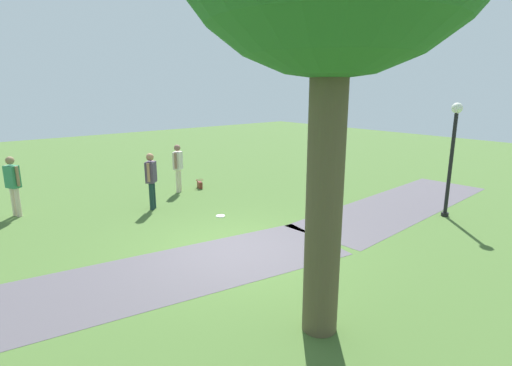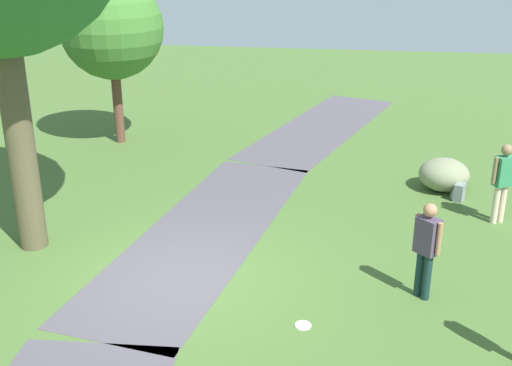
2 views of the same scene
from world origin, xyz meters
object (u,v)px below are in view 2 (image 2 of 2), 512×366
Objects in this scene: lawn_boulder at (444,175)px; man_near_boulder at (427,244)px; young_tree_near_path at (112,28)px; passerby_on_path at (503,178)px; backpack_by_boulder at (459,192)px; frisbee_on_grass at (303,325)px.

man_near_boulder reaches higher than lawn_boulder.
passerby_on_path is (-4.09, -9.60, -2.23)m from young_tree_near_path.
young_tree_near_path is at bearing 71.40° from backpack_by_boulder.
passerby_on_path is 5.76m from frisbee_on_grass.
man_near_boulder reaches higher than frisbee_on_grass.
passerby_on_path is at bearing -149.77° from backpack_by_boulder.
man_near_boulder is at bearing -133.12° from young_tree_near_path.
backpack_by_boulder is at bearing -29.28° from frisbee_on_grass.
frisbee_on_grass is at bearing 139.91° from passerby_on_path.
man_near_boulder is at bearing 150.68° from passerby_on_path.
man_near_boulder is 4.17× the size of backpack_by_boulder.
young_tree_near_path is 10.80m from frisbee_on_grass.
passerby_on_path reaches higher than lawn_boulder.
man_near_boulder is (-4.89, 0.91, 0.59)m from lawn_boulder.
lawn_boulder is at bearing -10.58° from man_near_boulder.
young_tree_near_path is at bearing 46.88° from man_near_boulder.
young_tree_near_path is 2.77× the size of man_near_boulder.
backpack_by_boulder is at bearing -156.48° from lawn_boulder.
passerby_on_path is (3.21, -1.80, 0.02)m from man_near_boulder.
passerby_on_path is at bearing -113.08° from young_tree_near_path.
lawn_boulder is at bearing 23.52° from backpack_by_boulder.
lawn_boulder reaches higher than backpack_by_boulder.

